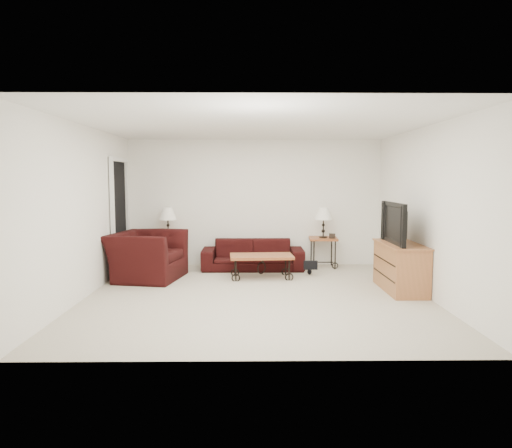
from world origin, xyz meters
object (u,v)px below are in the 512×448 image
Objects in this scene: side_table_right at (323,252)px; side_table_left at (169,253)px; armchair at (147,256)px; television at (400,223)px; coffee_table at (261,266)px; tv_stand at (400,267)px; lamp_left at (168,223)px; backpack at (310,261)px; lamp_right at (323,223)px; sofa at (253,255)px.

side_table_left is at bearing 180.00° from side_table_right.
armchair is 4.23m from television.
tv_stand is at bearing -23.69° from coffee_table.
coffee_table is at bearing -141.35° from side_table_right.
lamp_left is 1.14m from armchair.
side_table_right is 0.53× the size of television.
television is 1.91m from backpack.
side_table_left is 1.04m from armchair.
lamp_left is at bearing -116.16° from television.
lamp_right is 0.48× the size of tv_stand.
side_table_left is 1.00× the size of side_table_right.
sofa is 1.75× the size of television.
television is (3.90, -1.91, 0.76)m from side_table_left.
armchair is 1.14× the size of television.
backpack is (-0.35, -0.70, -0.05)m from side_table_right.
side_table_right is at bearing 7.47° from sofa.
lamp_left is 2.15m from coffee_table.
lamp_right is at bearing 7.47° from sofa.
armchair is (-0.19, -1.02, 0.11)m from side_table_left.
lamp_right is at bearing 0.00° from side_table_right.
side_table_left is 0.47× the size of armchair.
side_table_left and side_table_right have the same top height.
side_table_right is (3.02, -0.00, 0.00)m from side_table_left.
lamp_left and lamp_right have the same top height.
television is at bearing -65.28° from side_table_right.
backpack is at bearing -134.52° from television.
lamp_left is 0.47× the size of armchair.
sofa is 1.65m from side_table_left.
side_table_left is 0.53× the size of television.
side_table_left is 0.48× the size of tv_stand.
sofa is 3.29× the size of lamp_left.
armchair reaches higher than tv_stand.
armchair is at bearing -162.33° from lamp_right.
tv_stand is at bearing -91.75° from armchair.
lamp_left is 3.02m from lamp_right.
backpack is (-1.23, 1.21, -0.81)m from television.
side_table_right is 0.59m from lamp_right.
side_table_right is 2.12m from tv_stand.
coffee_table is 0.88× the size of tv_stand.
lamp_right is at bearing 49.93° from backpack.
television reaches higher than side_table_left.
tv_stand is at bearing 90.00° from television.
coffee_table is 1.99m from armchair.
tv_stand is (0.90, -1.91, -0.51)m from lamp_right.
sofa is 0.82m from coffee_table.
side_table_right is 0.48× the size of tv_stand.
lamp_left is at bearing 0.12° from armchair.
coffee_table is (-1.23, -0.98, -0.09)m from side_table_right.
side_table_right is 3.07m from lamp_left.
lamp_right reaches higher than coffee_table.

